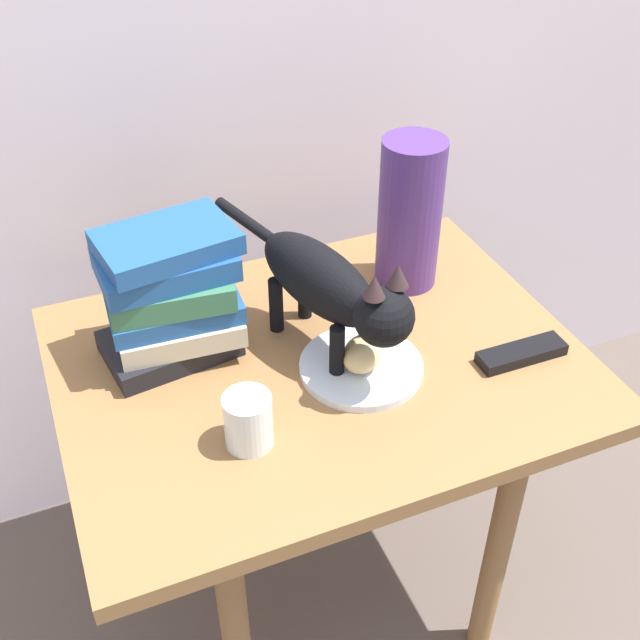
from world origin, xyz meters
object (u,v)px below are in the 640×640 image
at_px(plate, 361,367).
at_px(green_vase, 410,214).
at_px(tv_remote, 521,353).
at_px(cat, 330,287).
at_px(bread_roll, 362,354).
at_px(candle_jar, 248,423).
at_px(side_table, 320,396).
at_px(book_stack, 170,295).

relative_size(plate, green_vase, 0.71).
bearing_deg(tv_remote, cat, 155.46).
relative_size(plate, bread_roll, 2.47).
bearing_deg(cat, candle_jar, -142.80).
distance_m(candle_jar, tv_remote, 0.47).
relative_size(plate, tv_remote, 1.32).
bearing_deg(candle_jar, tv_remote, 1.00).
bearing_deg(bread_roll, green_vase, 48.45).
distance_m(side_table, bread_roll, 0.14).
height_order(green_vase, candle_jar, green_vase).
bearing_deg(tv_remote, bread_roll, 165.69).
bearing_deg(green_vase, book_stack, -175.63).
relative_size(book_stack, tv_remote, 1.60).
height_order(book_stack, tv_remote, book_stack).
xyz_separation_m(side_table, candle_jar, (-0.16, -0.13, 0.12)).
bearing_deg(tv_remote, candle_jar, -178.59).
height_order(bread_roll, book_stack, book_stack).
bearing_deg(tv_remote, plate, 164.55).
distance_m(bread_roll, candle_jar, 0.23).
bearing_deg(green_vase, tv_remote, -75.40).
xyz_separation_m(side_table, plate, (0.05, -0.05, 0.09)).
distance_m(book_stack, green_vase, 0.44).
height_order(plate, candle_jar, candle_jar).
bearing_deg(bread_roll, tv_remote, -14.72).
height_order(side_table, bread_roll, bread_roll).
xyz_separation_m(candle_jar, tv_remote, (0.47, 0.01, -0.03)).
bearing_deg(plate, cat, 116.25).
relative_size(cat, book_stack, 1.94).
bearing_deg(plate, green_vase, 47.88).
bearing_deg(green_vase, bread_roll, -131.55).
bearing_deg(book_stack, bread_roll, -34.09).
relative_size(side_table, plate, 4.24).
xyz_separation_m(green_vase, candle_jar, (-0.40, -0.28, -0.10)).
distance_m(side_table, cat, 0.22).
height_order(plate, book_stack, book_stack).
bearing_deg(cat, tv_remote, -24.95).
xyz_separation_m(plate, book_stack, (-0.26, 0.17, 0.10)).
bearing_deg(side_table, cat, 23.17).
relative_size(green_vase, tv_remote, 1.84).
height_order(side_table, plate, plate).
bearing_deg(bread_roll, book_stack, 145.91).
distance_m(cat, book_stack, 0.25).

